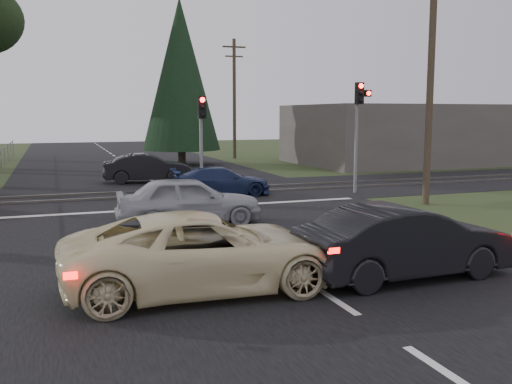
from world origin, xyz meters
name	(u,v)px	position (x,y,z in m)	size (l,w,h in m)	color
ground	(276,262)	(0.00, 0.00, 0.00)	(120.00, 120.00, 0.00)	#323D1B
road	(182,200)	(0.00, 10.00, 0.01)	(14.00, 100.00, 0.01)	black
rail_corridor	(172,194)	(0.00, 12.00, 0.01)	(120.00, 8.00, 0.01)	black
stop_line	(193,207)	(0.00, 8.20, 0.01)	(13.00, 0.35, 0.00)	silver
rail_near	(176,195)	(0.00, 11.20, 0.05)	(120.00, 0.12, 0.10)	#59544C
rail_far	(169,190)	(0.00, 12.80, 0.05)	(120.00, 0.12, 0.10)	#59544C
traffic_signal_right	(359,116)	(7.55, 9.47, 3.31)	(0.68, 0.48, 4.70)	slate
traffic_signal_center	(202,128)	(1.00, 10.68, 2.81)	(0.32, 0.48, 4.10)	slate
utility_pole_near	(431,77)	(8.50, 6.00, 4.73)	(1.80, 0.26, 9.00)	#4C3D2D
utility_pole_mid	(234,96)	(8.50, 30.00, 4.73)	(1.80, 0.26, 9.00)	#4C3D2D
utility_pole_far	(170,103)	(8.50, 55.00, 4.73)	(1.80, 0.26, 9.00)	#4C3D2D
conifer_tree	(181,74)	(3.50, 26.00, 5.99)	(5.20, 5.20, 11.00)	#473D33
building_right	(400,134)	(18.00, 22.00, 2.00)	(14.00, 10.00, 4.00)	#59514C
cream_coupe	(205,252)	(-2.08, -1.55, 0.75)	(2.50, 5.43, 1.51)	beige
dark_hatchback	(405,242)	(2.05, -2.11, 0.76)	(1.60, 4.60, 1.51)	black
silver_car	(189,201)	(-0.88, 5.00, 0.75)	(1.78, 4.42, 1.51)	#9FA1A7
blue_sedan	(221,181)	(1.82, 10.77, 0.60)	(1.67, 4.12, 1.20)	#19264C
dark_car_far	(148,168)	(-0.32, 16.50, 0.71)	(1.50, 4.31, 1.42)	black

